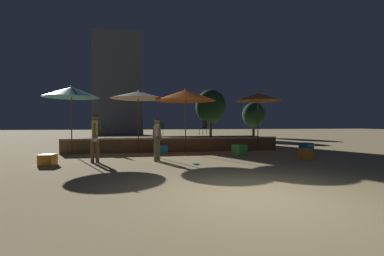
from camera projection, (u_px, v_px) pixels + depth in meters
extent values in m
plane|color=tan|center=(259.00, 198.00, 4.96)|extent=(120.00, 120.00, 0.00)
cube|color=brown|center=(172.00, 143.00, 14.54)|extent=(10.98, 3.18, 0.66)
cube|color=#CCB793|center=(176.00, 138.00, 13.01)|extent=(10.98, 0.12, 0.08)
cylinder|color=brown|center=(138.00, 126.00, 12.45)|extent=(0.05, 0.05, 2.66)
cone|color=beige|center=(138.00, 95.00, 12.43)|extent=(2.65, 2.65, 0.36)
sphere|color=beige|center=(138.00, 90.00, 12.42)|extent=(0.08, 0.08, 0.08)
cylinder|color=brown|center=(186.00, 127.00, 12.48)|extent=(0.05, 0.05, 2.56)
cone|color=orange|center=(186.00, 95.00, 12.46)|extent=(2.97, 2.97, 0.53)
sphere|color=orange|center=(186.00, 89.00, 12.45)|extent=(0.08, 0.08, 0.08)
cylinder|color=brown|center=(258.00, 126.00, 13.31)|extent=(0.05, 0.05, 2.62)
cone|color=orange|center=(258.00, 97.00, 13.29)|extent=(2.40, 2.40, 0.41)
sphere|color=orange|center=(258.00, 92.00, 13.28)|extent=(0.08, 0.08, 0.08)
cylinder|color=brown|center=(72.00, 126.00, 11.67)|extent=(0.05, 0.05, 2.64)
cone|color=teal|center=(71.00, 92.00, 11.64)|extent=(2.47, 2.47, 0.48)
sphere|color=teal|center=(71.00, 86.00, 11.64)|extent=(0.08, 0.08, 0.08)
cube|color=orange|center=(48.00, 160.00, 8.87)|extent=(0.53, 0.53, 0.38)
cube|color=#2D9EDB|center=(160.00, 149.00, 12.37)|extent=(0.64, 0.64, 0.40)
cube|color=#4CC651|center=(239.00, 150.00, 11.66)|extent=(0.68, 0.68, 0.49)
cube|color=#2D9EDB|center=(306.00, 147.00, 13.16)|extent=(0.67, 0.67, 0.46)
cube|color=orange|center=(305.00, 154.00, 10.27)|extent=(0.51, 0.51, 0.44)
cylinder|color=brown|center=(92.00, 151.00, 9.46)|extent=(0.13, 0.13, 0.83)
cylinder|color=brown|center=(97.00, 151.00, 9.51)|extent=(0.13, 0.13, 0.83)
cylinder|color=white|center=(95.00, 138.00, 9.48)|extent=(0.21, 0.21, 0.24)
cylinder|color=#D8D14C|center=(95.00, 129.00, 9.47)|extent=(0.21, 0.21, 0.64)
cylinder|color=brown|center=(95.00, 131.00, 9.31)|extent=(0.09, 0.11, 0.57)
cylinder|color=brown|center=(95.00, 131.00, 9.64)|extent=(0.11, 0.22, 0.57)
sphere|color=brown|center=(95.00, 117.00, 9.46)|extent=(0.23, 0.23, 0.23)
cylinder|color=#72664C|center=(158.00, 151.00, 9.93)|extent=(0.13, 0.13, 0.76)
cylinder|color=#72664C|center=(156.00, 151.00, 9.80)|extent=(0.13, 0.13, 0.76)
cylinder|color=#72664C|center=(157.00, 139.00, 9.86)|extent=(0.20, 0.20, 0.24)
cylinder|color=beige|center=(157.00, 131.00, 9.85)|extent=(0.20, 0.20, 0.59)
cylinder|color=#997051|center=(154.00, 133.00, 9.94)|extent=(0.13, 0.13, 0.52)
cylinder|color=#997051|center=(160.00, 133.00, 9.76)|extent=(0.17, 0.17, 0.53)
sphere|color=#997051|center=(157.00, 121.00, 9.84)|extent=(0.21, 0.21, 0.21)
cylinder|color=#333842|center=(157.00, 119.00, 9.84)|extent=(0.23, 0.23, 0.07)
cylinder|color=#2D3338|center=(97.00, 133.00, 13.19)|extent=(0.02, 0.02, 0.45)
cylinder|color=#2D3338|center=(100.00, 133.00, 13.02)|extent=(0.02, 0.02, 0.45)
cylinder|color=#2D3338|center=(102.00, 133.00, 13.43)|extent=(0.02, 0.02, 0.45)
cylinder|color=#2D3338|center=(105.00, 133.00, 13.26)|extent=(0.02, 0.02, 0.45)
cylinder|color=#2D3338|center=(101.00, 129.00, 13.22)|extent=(0.40, 0.40, 0.02)
cube|color=#2D3338|center=(104.00, 124.00, 13.35)|extent=(0.27, 0.28, 0.45)
cylinder|color=#1E4C47|center=(156.00, 132.00, 15.29)|extent=(0.02, 0.02, 0.45)
cylinder|color=#1E4C47|center=(160.00, 132.00, 15.14)|extent=(0.02, 0.02, 0.45)
cylinder|color=#1E4C47|center=(159.00, 132.00, 15.55)|extent=(0.02, 0.02, 0.45)
cylinder|color=#1E4C47|center=(163.00, 132.00, 15.39)|extent=(0.02, 0.02, 0.45)
cylinder|color=#1E4C47|center=(159.00, 128.00, 15.34)|extent=(0.40, 0.40, 0.02)
cube|color=#1E4C47|center=(161.00, 124.00, 15.48)|extent=(0.29, 0.26, 0.45)
cylinder|color=#2D3338|center=(199.00, 132.00, 15.56)|extent=(0.02, 0.02, 0.45)
cylinder|color=#2D3338|center=(203.00, 132.00, 15.34)|extent=(0.02, 0.02, 0.45)
cylinder|color=#2D3338|center=(203.00, 131.00, 15.77)|extent=(0.02, 0.02, 0.45)
cylinder|color=#2D3338|center=(206.00, 132.00, 15.55)|extent=(0.02, 0.02, 0.45)
cylinder|color=#2D3338|center=(203.00, 128.00, 15.55)|extent=(0.40, 0.40, 0.02)
cube|color=#2D3338|center=(205.00, 124.00, 15.66)|extent=(0.22, 0.32, 0.45)
cylinder|color=#33B2D8|center=(196.00, 164.00, 9.06)|extent=(0.23, 0.23, 0.03)
cylinder|color=#3D2B1C|center=(253.00, 131.00, 27.55)|extent=(0.28, 0.28, 1.31)
ellipsoid|color=#19381E|center=(254.00, 115.00, 27.52)|extent=(2.42, 2.42, 2.66)
cylinder|color=#3D2B1C|center=(211.00, 129.00, 26.53)|extent=(0.28, 0.28, 1.80)
ellipsoid|color=#19381E|center=(211.00, 106.00, 26.49)|extent=(3.16, 3.16, 3.48)
cube|color=#4C5666|center=(119.00, 85.00, 32.23)|extent=(5.96, 3.27, 12.74)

